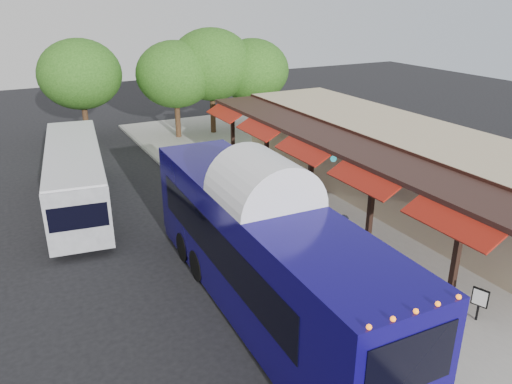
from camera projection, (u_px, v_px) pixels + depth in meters
ground at (281, 277)px, 17.48m from camera, size 90.00×90.00×0.00m
sidewalk at (331, 209)px, 22.90m from camera, size 10.00×40.00×0.15m
curb at (234, 231)px, 20.77m from camera, size 0.20×40.00×0.16m
station_shelter at (392, 161)px, 23.70m from camera, size 8.15×20.00×3.60m
coach_bus at (263, 247)px, 14.96m from camera, size 3.05×12.74×4.05m
city_bus at (76, 175)px, 22.67m from camera, size 3.75×10.90×2.87m
ped_a at (344, 238)px, 17.97m from camera, size 0.67×0.45×1.80m
ped_b at (370, 276)px, 15.70m from camera, size 0.81×0.64×1.65m
ped_c at (229, 173)px, 24.68m from camera, size 1.04×0.56×1.68m
ped_d at (255, 192)px, 22.29m from camera, size 1.27×1.04×1.70m
sign_board at (480, 299)px, 14.69m from camera, size 0.21×0.47×1.07m
tree_left at (175, 74)px, 32.63m from camera, size 5.10×5.10×6.53m
tree_mid at (211, 65)px, 33.63m from camera, size 5.65×5.65×7.24m
tree_right at (252, 70)px, 34.59m from camera, size 5.06×5.06×6.48m
tree_far at (80, 74)px, 31.82m from camera, size 5.25×5.25×6.73m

